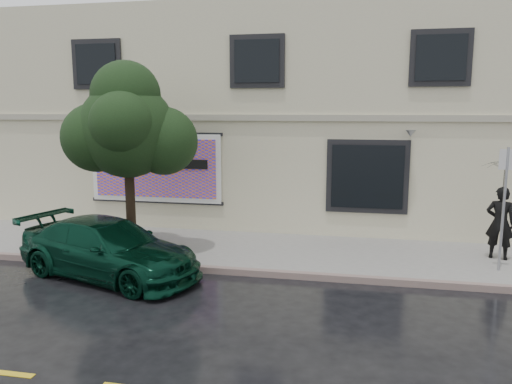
% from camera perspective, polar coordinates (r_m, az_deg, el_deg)
% --- Properties ---
extents(ground, '(90.00, 90.00, 0.00)m').
position_cam_1_polar(ground, '(10.61, -5.22, -11.88)').
color(ground, black).
rests_on(ground, ground).
extents(sidewalk, '(20.00, 3.50, 0.15)m').
position_cam_1_polar(sidewalk, '(13.56, -1.30, -6.70)').
color(sidewalk, gray).
rests_on(sidewalk, ground).
extents(curb, '(20.00, 0.18, 0.16)m').
position_cam_1_polar(curb, '(11.94, -3.16, -9.00)').
color(curb, slate).
rests_on(curb, ground).
extents(building, '(20.00, 8.12, 7.00)m').
position_cam_1_polar(building, '(18.67, 2.57, 8.40)').
color(building, beige).
rests_on(building, ground).
extents(billboard, '(4.30, 0.16, 2.20)m').
position_cam_1_polar(billboard, '(15.70, -11.45, 2.71)').
color(billboard, white).
rests_on(billboard, ground).
extents(car, '(4.99, 3.32, 1.34)m').
position_cam_1_polar(car, '(12.08, -16.50, -6.22)').
color(car, black).
rests_on(car, ground).
extents(pedestrian, '(0.77, 0.63, 1.83)m').
position_cam_1_polar(pedestrian, '(13.79, 26.12, -3.18)').
color(pedestrian, black).
rests_on(pedestrian, sidewalk).
extents(umbrella, '(1.38, 1.38, 0.80)m').
position_cam_1_polar(umbrella, '(13.58, 26.52, 2.23)').
color(umbrella, black).
rests_on(umbrella, pedestrian).
extents(street_tree, '(2.39, 2.39, 4.38)m').
position_cam_1_polar(street_tree, '(12.95, -14.49, 6.80)').
color(street_tree, black).
rests_on(street_tree, sidewalk).
extents(fire_hydrant, '(0.28, 0.27, 0.69)m').
position_cam_1_polar(fire_hydrant, '(13.25, -16.70, -5.66)').
color(fire_hydrant, silver).
rests_on(fire_hydrant, sidewalk).
extents(sign_pole, '(0.35, 0.06, 2.86)m').
position_cam_1_polar(sign_pole, '(12.64, 26.51, -0.67)').
color(sign_pole, '#96979E').
rests_on(sign_pole, sidewalk).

